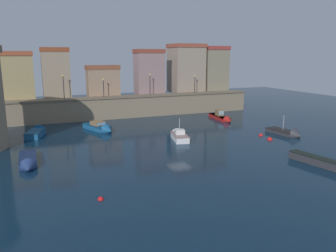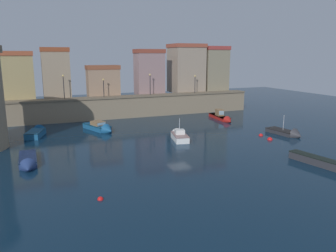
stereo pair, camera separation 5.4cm
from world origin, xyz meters
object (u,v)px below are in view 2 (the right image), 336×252
(moored_boat_0, at_px, (325,163))
(mooring_buoy_1, at_px, (100,200))
(quay_lamp_0, at_px, (63,83))
(quay_lamp_1, at_px, (104,85))
(mooring_buoy_0, at_px, (261,136))
(moored_boat_1, at_px, (101,128))
(moored_boat_2, at_px, (28,162))
(moored_boat_4, at_px, (179,135))
(moored_boat_3, at_px, (37,132))
(quay_lamp_2, at_px, (150,81))
(moored_boat_6, at_px, (288,133))
(quay_lamp_3, at_px, (195,81))
(moored_boat_5, at_px, (222,117))
(mooring_buoy_2, at_px, (270,140))

(moored_boat_0, distance_m, mooring_buoy_1, 21.30)
(quay_lamp_0, distance_m, moored_boat_0, 39.16)
(quay_lamp_1, height_order, mooring_buoy_0, quay_lamp_1)
(mooring_buoy_1, bearing_deg, moored_boat_1, 79.26)
(moored_boat_2, height_order, moored_boat_4, moored_boat_4)
(quay_lamp_1, distance_m, moored_boat_2, 24.97)
(moored_boat_2, distance_m, moored_boat_3, 12.88)
(quay_lamp_2, bearing_deg, quay_lamp_0, 180.00)
(quay_lamp_1, bearing_deg, quay_lamp_0, 180.00)
(moored_boat_0, bearing_deg, moored_boat_6, 143.19)
(moored_boat_3, bearing_deg, moored_boat_4, -101.89)
(moored_boat_3, bearing_deg, quay_lamp_3, -56.62)
(quay_lamp_0, xyz_separation_m, moored_boat_2, (-5.43, -21.35, -5.86))
(moored_boat_4, bearing_deg, moored_boat_5, -40.83)
(quay_lamp_1, bearing_deg, moored_boat_0, -65.98)
(mooring_buoy_0, bearing_deg, mooring_buoy_1, -153.30)
(mooring_buoy_0, bearing_deg, quay_lamp_0, 139.31)
(moored_boat_4, height_order, mooring_buoy_0, moored_boat_4)
(mooring_buoy_0, bearing_deg, quay_lamp_2, 113.51)
(quay_lamp_2, xyz_separation_m, moored_boat_6, (12.14, -21.16, -5.81))
(quay_lamp_0, bearing_deg, moored_boat_6, -38.45)
(moored_boat_3, relative_size, mooring_buoy_0, 9.45)
(moored_boat_3, bearing_deg, quay_lamp_1, -35.42)
(moored_boat_3, height_order, mooring_buoy_1, moored_boat_3)
(moored_boat_1, xyz_separation_m, moored_boat_2, (-9.38, -12.42, -0.11))
(moored_boat_0, relative_size, moored_boat_2, 1.21)
(quay_lamp_0, distance_m, quay_lamp_2, 14.51)
(moored_boat_2, bearing_deg, quay_lamp_1, 150.09)
(quay_lamp_1, relative_size, moored_boat_6, 0.55)
(moored_boat_4, bearing_deg, moored_boat_3, 73.58)
(quay_lamp_1, relative_size, mooring_buoy_0, 5.41)
(quay_lamp_2, relative_size, moored_boat_2, 0.60)
(quay_lamp_3, relative_size, moored_boat_5, 0.45)
(mooring_buoy_0, relative_size, mooring_buoy_1, 1.25)
(moored_boat_4, distance_m, mooring_buoy_1, 19.12)
(mooring_buoy_1, bearing_deg, moored_boat_4, 48.47)
(quay_lamp_1, height_order, moored_boat_6, quay_lamp_1)
(quay_lamp_1, xyz_separation_m, moored_boat_2, (-11.78, -21.35, -5.41))
(moored_boat_2, bearing_deg, moored_boat_6, 89.31)
(mooring_buoy_0, height_order, mooring_buoy_1, mooring_buoy_0)
(quay_lamp_0, relative_size, moored_boat_2, 0.63)
(quay_lamp_0, bearing_deg, moored_boat_4, -54.91)
(quay_lamp_3, xyz_separation_m, moored_boat_1, (-19.35, -8.93, -5.41))
(quay_lamp_0, relative_size, quay_lamp_3, 1.18)
(moored_boat_0, xyz_separation_m, moored_boat_1, (-16.94, 23.69, 0.04))
(quay_lamp_2, relative_size, mooring_buoy_2, 5.53)
(moored_boat_0, height_order, moored_boat_3, moored_boat_3)
(moored_boat_5, height_order, mooring_buoy_1, moored_boat_5)
(quay_lamp_3, relative_size, moored_boat_3, 0.61)
(quay_lamp_0, distance_m, quay_lamp_3, 23.30)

